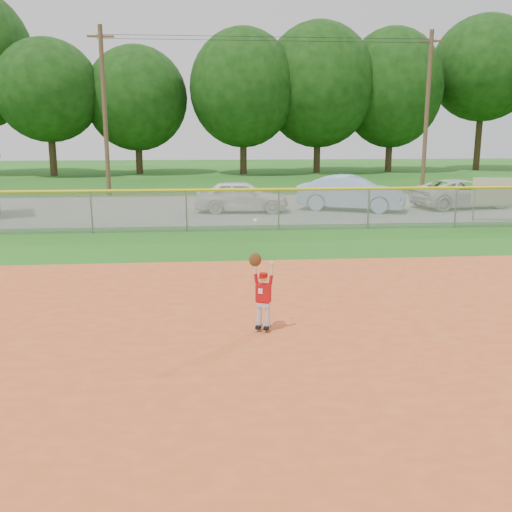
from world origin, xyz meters
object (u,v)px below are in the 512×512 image
at_px(car_blue, 351,193).
at_px(sponsor_sign, 498,193).
at_px(car_white_a, 242,196).
at_px(car_white_b, 462,193).
at_px(ballplayer, 262,291).

height_order(car_blue, sponsor_sign, sponsor_sign).
bearing_deg(car_blue, car_white_a, 114.21).
distance_m(car_white_a, sponsor_sign, 10.53).
bearing_deg(sponsor_sign, car_white_b, 84.15).
distance_m(car_white_b, sponsor_sign, 4.10).
relative_size(car_blue, car_white_b, 1.00).
bearing_deg(ballplayer, car_white_b, 55.39).
relative_size(car_white_a, ballplayer, 2.04).
bearing_deg(car_white_a, car_white_b, -82.79).
bearing_deg(car_white_b, car_blue, 82.71).
bearing_deg(car_white_b, ballplayer, 133.39).
bearing_deg(ballplayer, sponsor_sign, 48.28).
xyz_separation_m(sponsor_sign, ballplayer, (-10.53, -11.81, -0.38)).
distance_m(car_white_a, car_blue, 4.94).
xyz_separation_m(car_white_a, car_white_b, (10.33, 0.53, -0.04)).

